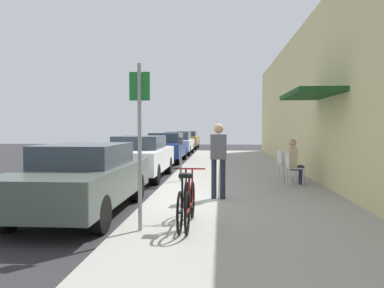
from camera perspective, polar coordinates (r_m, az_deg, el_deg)
name	(u,v)px	position (r m, az deg, el deg)	size (l,w,h in m)	color
ground_plane	(147,204)	(8.65, -6.81, -9.05)	(60.00, 60.00, 0.00)	#2D2D30
sidewalk_slab	(242,188)	(10.46, 7.66, -6.70)	(4.50, 32.00, 0.12)	#9E9B93
building_facade	(333,92)	(10.78, 20.67, 7.40)	(1.40, 32.00, 5.36)	beige
parked_car_0	(83,177)	(7.87, -16.18, -4.88)	(1.80, 4.40, 1.40)	#47514C
parked_car_1	(140,156)	(12.86, -7.98, -1.87)	(1.80, 4.40, 1.45)	silver
parked_car_2	(166,147)	(18.96, -3.96, -0.45)	(1.80, 4.40, 1.46)	navy
parked_car_3	(178,143)	(24.30, -2.11, 0.20)	(1.80, 4.40, 1.46)	silver
parked_car_4	(187,140)	(30.55, -0.77, 0.68)	(1.80, 4.40, 1.43)	#A58433
parking_meter	(181,156)	(11.30, -1.73, -1.77)	(0.12, 0.10, 1.32)	slate
street_sign	(140,133)	(5.87, -7.96, 1.59)	(0.32, 0.06, 2.60)	gray
bicycle_0	(190,204)	(6.20, -0.30, -9.13)	(0.46, 1.71, 0.90)	black
bicycle_1	(183,204)	(6.23, -1.33, -9.09)	(0.46, 1.71, 0.90)	black
cafe_chair_0	(292,167)	(11.05, 14.96, -3.32)	(0.45, 0.45, 0.87)	silver
seated_patron_0	(294,160)	(11.04, 15.28, -2.33)	(0.43, 0.36, 1.29)	#232838
cafe_chair_1	(287,164)	(11.87, 14.23, -2.92)	(0.52, 0.52, 0.87)	silver
cafe_chair_2	(283,162)	(12.51, 13.72, -2.64)	(0.50, 0.50, 0.87)	silver
pedestrian_standing	(218,155)	(8.46, 4.04, -1.64)	(0.36, 0.22, 1.70)	#232838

